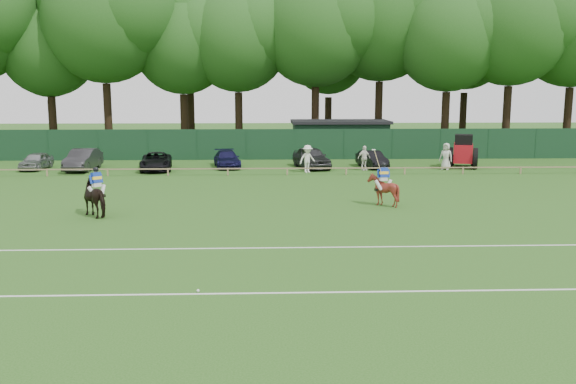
{
  "coord_description": "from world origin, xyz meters",
  "views": [
    {
      "loc": [
        -0.45,
        -22.7,
        5.8
      ],
      "look_at": [
        0.5,
        3.0,
        1.4
      ],
      "focal_mm": 38.0,
      "sensor_mm": 36.0,
      "label": 1
    }
  ],
  "objects_px": {
    "spectator_mid": "(364,158)",
    "tractor": "(463,152)",
    "horse_chestnut": "(383,190)",
    "utility_shed": "(340,138)",
    "sedan_silver": "(36,161)",
    "sedan_navy": "(227,159)",
    "horse_dark": "(97,197)",
    "sedan_grey": "(83,160)",
    "hatch_grey": "(312,158)",
    "polo_ball": "(198,291)",
    "spectator_right": "(446,156)",
    "suv_black": "(156,161)",
    "estate_black": "(372,159)",
    "spectator_left": "(308,159)"
  },
  "relations": [
    {
      "from": "spectator_mid",
      "to": "tractor",
      "type": "height_order",
      "value": "tractor"
    },
    {
      "from": "polo_ball",
      "to": "tractor",
      "type": "distance_m",
      "value": 31.8
    },
    {
      "from": "hatch_grey",
      "to": "tractor",
      "type": "relative_size",
      "value": 1.35
    },
    {
      "from": "spectator_mid",
      "to": "tractor",
      "type": "distance_m",
      "value": 7.61
    },
    {
      "from": "horse_chestnut",
      "to": "sedan_silver",
      "type": "relative_size",
      "value": 0.44
    },
    {
      "from": "horse_dark",
      "to": "utility_shed",
      "type": "height_order",
      "value": "utility_shed"
    },
    {
      "from": "spectator_right",
      "to": "tractor",
      "type": "bearing_deg",
      "value": 69.97
    },
    {
      "from": "polo_ball",
      "to": "horse_dark",
      "type": "bearing_deg",
      "value": 117.94
    },
    {
      "from": "horse_dark",
      "to": "spectator_left",
      "type": "bearing_deg",
      "value": -170.24
    },
    {
      "from": "sedan_silver",
      "to": "spectator_right",
      "type": "relative_size",
      "value": 1.89
    },
    {
      "from": "hatch_grey",
      "to": "polo_ball",
      "type": "bearing_deg",
      "value": -115.95
    },
    {
      "from": "sedan_grey",
      "to": "tractor",
      "type": "distance_m",
      "value": 27.54
    },
    {
      "from": "spectator_right",
      "to": "tractor",
      "type": "relative_size",
      "value": 0.57
    },
    {
      "from": "hatch_grey",
      "to": "utility_shed",
      "type": "height_order",
      "value": "utility_shed"
    },
    {
      "from": "sedan_grey",
      "to": "spectator_right",
      "type": "xyz_separation_m",
      "value": [
        25.95,
        -0.71,
        0.2
      ]
    },
    {
      "from": "polo_ball",
      "to": "utility_shed",
      "type": "bearing_deg",
      "value": 76.78
    },
    {
      "from": "sedan_navy",
      "to": "tractor",
      "type": "height_order",
      "value": "tractor"
    },
    {
      "from": "spectator_left",
      "to": "spectator_right",
      "type": "xyz_separation_m",
      "value": [
        10.02,
        1.04,
        0.01
      ]
    },
    {
      "from": "utility_shed",
      "to": "sedan_navy",
      "type": "bearing_deg",
      "value": -139.86
    },
    {
      "from": "suv_black",
      "to": "hatch_grey",
      "type": "bearing_deg",
      "value": -3.21
    },
    {
      "from": "sedan_grey",
      "to": "polo_ball",
      "type": "distance_m",
      "value": 29.01
    },
    {
      "from": "sedan_silver",
      "to": "spectator_right",
      "type": "height_order",
      "value": "spectator_right"
    },
    {
      "from": "hatch_grey",
      "to": "utility_shed",
      "type": "distance_m",
      "value": 9.05
    },
    {
      "from": "horse_dark",
      "to": "utility_shed",
      "type": "relative_size",
      "value": 0.24
    },
    {
      "from": "horse_chestnut",
      "to": "tractor",
      "type": "bearing_deg",
      "value": -126.88
    },
    {
      "from": "hatch_grey",
      "to": "spectator_right",
      "type": "height_order",
      "value": "spectator_right"
    },
    {
      "from": "sedan_navy",
      "to": "utility_shed",
      "type": "distance_m",
      "value": 12.21
    },
    {
      "from": "suv_black",
      "to": "utility_shed",
      "type": "xyz_separation_m",
      "value": [
        14.26,
        9.27,
        0.9
      ]
    },
    {
      "from": "hatch_grey",
      "to": "spectator_mid",
      "type": "relative_size",
      "value": 2.59
    },
    {
      "from": "spectator_right",
      "to": "tractor",
      "type": "xyz_separation_m",
      "value": [
        1.58,
        1.09,
        0.2
      ]
    },
    {
      "from": "hatch_grey",
      "to": "spectator_mid",
      "type": "bearing_deg",
      "value": -35.51
    },
    {
      "from": "sedan_grey",
      "to": "hatch_grey",
      "type": "height_order",
      "value": "hatch_grey"
    },
    {
      "from": "suv_black",
      "to": "spectator_mid",
      "type": "bearing_deg",
      "value": -9.48
    },
    {
      "from": "horse_chestnut",
      "to": "polo_ball",
      "type": "xyz_separation_m",
      "value": [
        -7.81,
        -12.83,
        -0.75
      ]
    },
    {
      "from": "hatch_grey",
      "to": "spectator_right",
      "type": "xyz_separation_m",
      "value": [
        9.57,
        -1.26,
        0.18
      ]
    },
    {
      "from": "suv_black",
      "to": "estate_black",
      "type": "height_order",
      "value": "suv_black"
    },
    {
      "from": "sedan_navy",
      "to": "hatch_grey",
      "type": "distance_m",
      "value": 6.25
    },
    {
      "from": "sedan_silver",
      "to": "sedan_navy",
      "type": "height_order",
      "value": "sedan_silver"
    },
    {
      "from": "sedan_silver",
      "to": "spectator_left",
      "type": "distance_m",
      "value": 19.57
    },
    {
      "from": "sedan_silver",
      "to": "spectator_mid",
      "type": "relative_size",
      "value": 2.06
    },
    {
      "from": "spectator_right",
      "to": "utility_shed",
      "type": "bearing_deg",
      "value": 159.08
    },
    {
      "from": "suv_black",
      "to": "spectator_left",
      "type": "distance_m",
      "value": 10.83
    },
    {
      "from": "polo_ball",
      "to": "suv_black",
      "type": "bearing_deg",
      "value": 102.4
    },
    {
      "from": "spectator_right",
      "to": "spectator_mid",
      "type": "bearing_deg",
      "value": -143.53
    },
    {
      "from": "horse_chestnut",
      "to": "utility_shed",
      "type": "relative_size",
      "value": 0.19
    },
    {
      "from": "utility_shed",
      "to": "horse_chestnut",
      "type": "bearing_deg",
      "value": -91.51
    },
    {
      "from": "spectator_mid",
      "to": "utility_shed",
      "type": "relative_size",
      "value": 0.21
    },
    {
      "from": "sedan_navy",
      "to": "polo_ball",
      "type": "xyz_separation_m",
      "value": [
        0.88,
        -27.98,
        -0.57
      ]
    },
    {
      "from": "horse_dark",
      "to": "sedan_grey",
      "type": "distance_m",
      "value": 16.84
    },
    {
      "from": "sedan_silver",
      "to": "utility_shed",
      "type": "distance_m",
      "value": 24.51
    }
  ]
}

